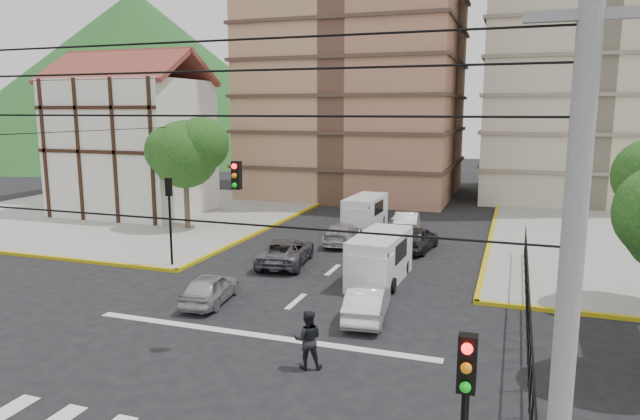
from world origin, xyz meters
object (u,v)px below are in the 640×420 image
at_px(van_right_lane, 379,260).
at_px(van_left_lane, 364,213).
at_px(car_white_front_right, 367,302).
at_px(car_silver_front_left, 210,288).
at_px(traffic_light_nw, 169,207).
at_px(pedestrian_crosswalk, 308,339).

relative_size(van_right_lane, van_left_lane, 1.04).
relative_size(van_left_lane, car_white_front_right, 1.22).
bearing_deg(car_white_front_right, car_silver_front_left, -3.22).
bearing_deg(traffic_light_nw, van_right_lane, 4.97).
height_order(traffic_light_nw, van_right_lane, traffic_light_nw).
height_order(traffic_light_nw, car_white_front_right, traffic_light_nw).
xyz_separation_m(van_right_lane, van_left_lane, (-3.71, 11.56, -0.04)).
xyz_separation_m(traffic_light_nw, car_silver_front_left, (4.54, -4.10, -2.49)).
distance_m(van_right_lane, van_left_lane, 12.14).
bearing_deg(van_right_lane, car_silver_front_left, -137.04).
bearing_deg(car_white_front_right, traffic_light_nw, -25.06).
bearing_deg(car_silver_front_left, pedestrian_crosswalk, 136.28).
height_order(van_right_lane, car_white_front_right, van_right_lane).
bearing_deg(traffic_light_nw, car_silver_front_left, -42.10).
bearing_deg(car_silver_front_left, van_left_lane, -104.82).
distance_m(van_left_lane, car_white_front_right, 16.78).
bearing_deg(car_white_front_right, van_left_lane, -81.37).
height_order(van_right_lane, car_silver_front_left, van_right_lane).
relative_size(van_left_lane, pedestrian_crosswalk, 2.63).
bearing_deg(van_right_lane, car_white_front_right, -79.30).
bearing_deg(car_white_front_right, van_right_lane, -88.35).
relative_size(van_right_lane, car_white_front_right, 1.27).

